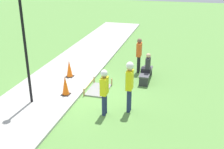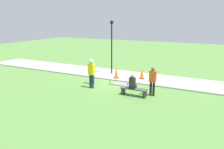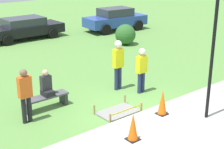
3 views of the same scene
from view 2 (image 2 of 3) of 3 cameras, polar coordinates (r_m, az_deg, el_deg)
name	(u,v)px [view 2 (image 2 of 3)]	position (r m, az deg, el deg)	size (l,w,h in m)	color
ground_plane	(119,82)	(15.88, 1.75, -1.86)	(60.00, 60.00, 0.00)	#5B8E42
sidewalk	(127,76)	(17.22, 3.93, -0.43)	(28.00, 3.07, 0.10)	#ADAAA3
wet_concrete_patch	(121,84)	(15.22, 2.38, -2.44)	(1.38, 0.88, 0.34)	gray
traffic_cone_near_patch	(142,74)	(16.32, 7.84, 0.25)	(0.34, 0.34, 0.80)	black
traffic_cone_far_patch	(116,72)	(16.45, 1.12, 0.53)	(0.34, 0.34, 0.82)	black
park_bench	(134,91)	(12.94, 5.73, -4.21)	(1.56, 0.44, 0.47)	#2D2D33
person_seated_on_bench	(132,83)	(12.78, 5.37, -2.13)	(0.36, 0.44, 0.89)	black
worker_supervisor	(92,70)	(15.12, -5.24, 1.29)	(0.40, 0.25, 1.74)	navy
worker_assistant	(91,70)	(14.17, -5.44, 1.07)	(0.40, 0.28, 1.94)	navy
bystander_in_orange_shirt	(153,80)	(12.93, 10.57, -1.32)	(0.40, 0.23, 1.74)	black
lamppost_near	(112,40)	(17.39, -0.09, 9.05)	(0.28, 0.28, 4.21)	black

